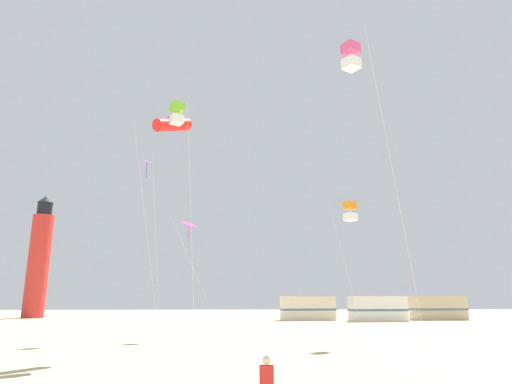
% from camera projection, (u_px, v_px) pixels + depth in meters
% --- Properties ---
extents(kite_flyer_standing, '(0.34, 0.51, 1.16)m').
position_uv_depth(kite_flyer_standing, '(266.00, 379.00, 10.61)').
color(kite_flyer_standing, red).
rests_on(kite_flyer_standing, ground).
extents(kite_box_rainbow, '(2.62, 2.62, 12.93)m').
position_uv_depth(kite_box_rainbow, '(351.00, 57.00, 18.26)').
color(kite_box_rainbow, silver).
rests_on(kite_box_rainbow, ground).
extents(kite_tube_scarlet, '(3.07, 3.25, 12.44)m').
position_uv_depth(kite_tube_scarlet, '(173.00, 124.00, 23.77)').
color(kite_tube_scarlet, silver).
rests_on(kite_tube_scarlet, ground).
extents(kite_diamond_violet, '(2.03, 2.06, 12.08)m').
position_uv_depth(kite_diamond_violet, '(148.00, 169.00, 30.60)').
color(kite_diamond_violet, silver).
rests_on(kite_diamond_violet, ground).
extents(kite_diamond_magenta, '(3.42, 3.15, 7.65)m').
position_uv_depth(kite_diamond_magenta, '(189.00, 228.00, 29.62)').
color(kite_diamond_magenta, silver).
rests_on(kite_diamond_magenta, ground).
extents(kite_box_orange, '(1.60, 1.60, 8.14)m').
position_uv_depth(kite_box_orange, '(350.00, 211.00, 25.99)').
color(kite_box_orange, silver).
rests_on(kite_box_orange, ground).
extents(kite_box_lime, '(1.70, 1.96, 12.51)m').
position_uv_depth(kite_box_lime, '(177.00, 114.00, 22.88)').
color(kite_box_lime, silver).
rests_on(kite_box_lime, ground).
extents(lighthouse_distant, '(2.80, 2.80, 16.80)m').
position_uv_depth(lighthouse_distant, '(39.00, 259.00, 60.54)').
color(lighthouse_distant, red).
rests_on(lighthouse_distant, ground).
extents(rv_van_cream, '(6.58, 2.74, 2.80)m').
position_uv_depth(rv_van_cream, '(308.00, 308.00, 52.72)').
color(rv_van_cream, beige).
rests_on(rv_van_cream, ground).
extents(rv_van_white, '(6.55, 2.67, 2.80)m').
position_uv_depth(rv_van_white, '(378.00, 309.00, 50.27)').
color(rv_van_white, white).
rests_on(rv_van_white, ground).
extents(rv_van_tan, '(6.52, 2.56, 2.80)m').
position_uv_depth(rv_van_tan, '(438.00, 308.00, 53.62)').
color(rv_van_tan, '#C6B28C').
rests_on(rv_van_tan, ground).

